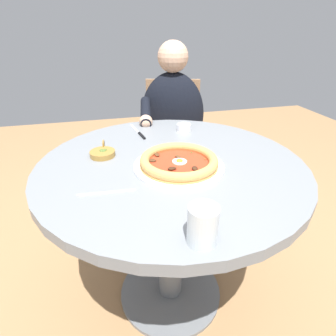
% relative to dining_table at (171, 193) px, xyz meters
% --- Properties ---
extents(ground_plane, '(6.00, 6.00, 0.02)m').
position_rel_dining_table_xyz_m(ground_plane, '(0.00, 0.00, -0.62)').
color(ground_plane, '#9E754C').
extents(dining_table, '(1.02, 1.02, 0.75)m').
position_rel_dining_table_xyz_m(dining_table, '(0.00, 0.00, 0.00)').
color(dining_table, gray).
rests_on(dining_table, ground).
extents(pizza_on_plate, '(0.33, 0.33, 0.04)m').
position_rel_dining_table_xyz_m(pizza_on_plate, '(-0.05, -0.01, 0.17)').
color(pizza_on_plate, white).
rests_on(pizza_on_plate, dining_table).
extents(water_glass, '(0.07, 0.07, 0.10)m').
position_rel_dining_table_xyz_m(water_glass, '(-0.44, 0.04, 0.19)').
color(water_glass, silver).
rests_on(water_glass, dining_table).
extents(steak_knife, '(0.22, 0.05, 0.01)m').
position_rel_dining_table_xyz_m(steak_knife, '(0.32, 0.08, 0.15)').
color(steak_knife, silver).
rests_on(steak_knife, dining_table).
extents(ramekin_capers, '(0.07, 0.07, 0.03)m').
position_rel_dining_table_xyz_m(ramekin_capers, '(0.31, -0.14, 0.16)').
color(ramekin_capers, white).
rests_on(ramekin_capers, dining_table).
extents(olive_pan, '(0.12, 0.10, 0.05)m').
position_rel_dining_table_xyz_m(olive_pan, '(0.11, 0.25, 0.16)').
color(olive_pan, olive).
rests_on(olive_pan, dining_table).
extents(fork_utensil, '(0.02, 0.18, 0.00)m').
position_rel_dining_table_xyz_m(fork_utensil, '(-0.17, 0.25, 0.15)').
color(fork_utensil, '#BCBCC1').
rests_on(fork_utensil, dining_table).
extents(diner_person, '(0.48, 0.46, 1.14)m').
position_rel_dining_table_xyz_m(diner_person, '(0.70, -0.19, -0.10)').
color(diner_person, '#282833').
rests_on(diner_person, ground).
extents(cafe_chair_diner, '(0.51, 0.51, 0.89)m').
position_rel_dining_table_xyz_m(cafe_chair_diner, '(0.84, -0.23, -0.08)').
color(cafe_chair_diner, '#957050').
rests_on(cafe_chair_diner, ground).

